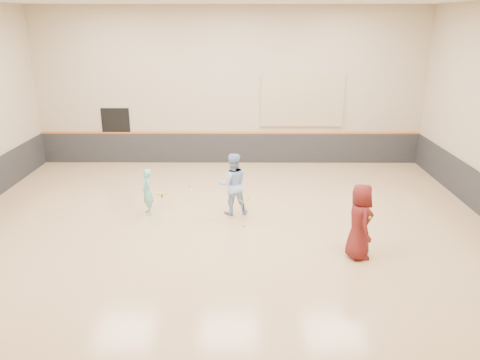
{
  "coord_description": "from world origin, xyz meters",
  "views": [
    {
      "loc": [
        0.5,
        -12.11,
        5.41
      ],
      "look_at": [
        0.43,
        0.4,
        1.15
      ],
      "focal_mm": 35.0,
      "sensor_mm": 36.0,
      "label": 1
    }
  ],
  "objects_px": {
    "girl": "(147,192)",
    "young_man": "(360,221)",
    "instructor": "(233,184)",
    "spare_racket": "(162,192)"
  },
  "relations": [
    {
      "from": "young_man",
      "to": "spare_racket",
      "type": "distance_m",
      "value": 7.02
    },
    {
      "from": "spare_racket",
      "to": "instructor",
      "type": "bearing_deg",
      "value": -34.78
    },
    {
      "from": "girl",
      "to": "young_man",
      "type": "xyz_separation_m",
      "value": [
        5.56,
        -2.62,
        0.24
      ]
    },
    {
      "from": "instructor",
      "to": "spare_racket",
      "type": "bearing_deg",
      "value": -45.74
    },
    {
      "from": "young_man",
      "to": "spare_racket",
      "type": "relative_size",
      "value": 2.44
    },
    {
      "from": "instructor",
      "to": "young_man",
      "type": "relative_size",
      "value": 0.99
    },
    {
      "from": "girl",
      "to": "instructor",
      "type": "distance_m",
      "value": 2.5
    },
    {
      "from": "girl",
      "to": "young_man",
      "type": "bearing_deg",
      "value": 43.29
    },
    {
      "from": "instructor",
      "to": "spare_racket",
      "type": "distance_m",
      "value": 3.03
    },
    {
      "from": "spare_racket",
      "to": "young_man",
      "type": "bearing_deg",
      "value": -38.49
    }
  ]
}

